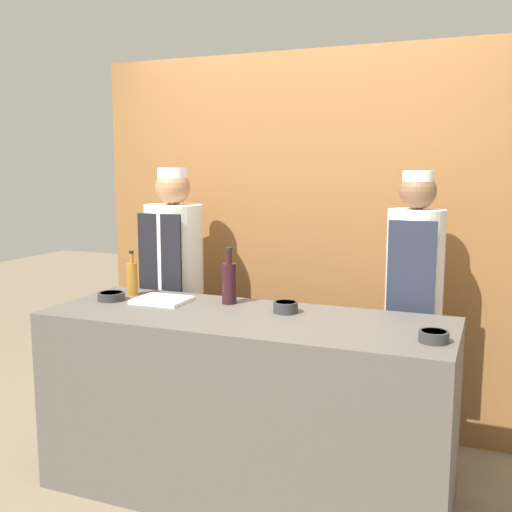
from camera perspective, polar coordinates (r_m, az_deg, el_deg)
The scene contains 11 objects.
ground_plane at distance 3.37m, azimuth -1.02°, elevation -21.48°, with size 14.00×14.00×0.00m, color #756651.
cabinet_wall at distance 3.94m, azimuth 4.95°, elevation 1.43°, with size 2.85×0.18×2.40m.
counter at distance 3.16m, azimuth -1.04°, elevation -14.02°, with size 2.06×0.74×0.95m.
sauce_bowl_green at distance 3.06m, azimuth 2.84°, elevation -4.83°, with size 0.13×0.13×0.06m.
sauce_bowl_red at distance 3.43m, azimuth -13.62°, elevation -3.71°, with size 0.15×0.15×0.04m.
sauce_bowl_yellow at distance 2.67m, azimuth 16.58°, elevation -7.30°, with size 0.13×0.13×0.05m.
cutting_board at distance 3.34m, azimuth -8.94°, elevation -4.17°, with size 0.29×0.24×0.02m.
bottle_amber at distance 3.53m, azimuth -11.71°, elevation -2.05°, with size 0.06×0.06×0.26m.
bottle_wine at distance 3.24m, azimuth -2.57°, elevation -2.47°, with size 0.08×0.08×0.31m.
chef_left at distance 3.87m, azimuth -7.75°, elevation -3.12°, with size 0.37×0.37×1.68m.
chef_right at distance 3.40m, azimuth 14.74°, elevation -4.85°, with size 0.31×0.31×1.66m.
Camera 1 is at (1.14, -2.68, 1.68)m, focal length 42.00 mm.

